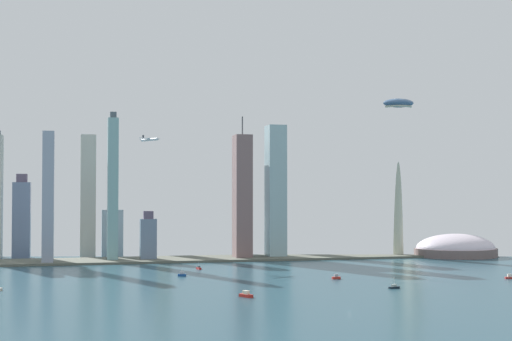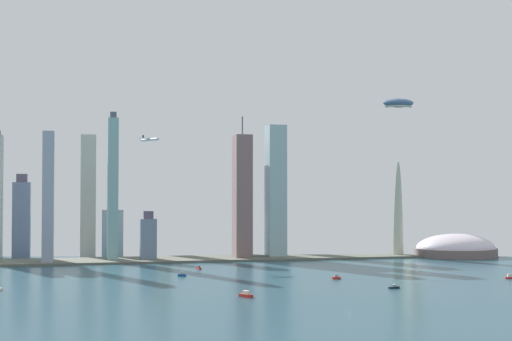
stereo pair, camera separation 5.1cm
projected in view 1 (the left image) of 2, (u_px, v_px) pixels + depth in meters
ground_plane at (349, 311)px, 529.30m from camera, size 6000.00×6000.00×0.00m
waterfront_pier at (224, 258)px, 954.96m from camera, size 716.27×79.14×2.64m
observation_tower at (397, 144)px, 1008.67m from camera, size 44.88×44.88×315.18m
stadium_dome at (454, 249)px, 1004.64m from camera, size 109.20×109.20×38.26m
skyscraper_0 at (148, 238)px, 932.42m from camera, size 19.65×13.82×60.76m
skyscraper_1 at (240, 202)px, 1008.08m from camera, size 23.71×20.03×144.09m
skyscraper_2 at (413, 198)px, 1091.70m from camera, size 18.28×24.00×158.30m
skyscraper_3 at (48, 198)px, 890.18m from camera, size 13.17×21.01×154.45m
skyscraper_4 at (113, 189)px, 925.07m from camera, size 12.58×18.53×180.65m
skyscraper_6 at (112, 233)px, 1000.04m from camera, size 27.41×12.00×60.89m
skyscraper_8 at (242, 197)px, 962.47m from camera, size 20.86×27.34×179.13m
skyscraper_9 at (88, 196)px, 984.13m from camera, size 19.46×13.59×157.88m
skyscraper_10 at (280, 194)px, 1060.83m from camera, size 23.45×24.74×163.11m
skyscraper_11 at (163, 202)px, 1019.56m from camera, size 21.99×16.12×144.85m
skyscraper_12 at (22, 218)px, 976.24m from camera, size 21.87×23.50×107.17m
skyscraper_13 at (276, 192)px, 980.28m from camera, size 22.83×27.52×169.42m
boat_0 at (336, 277)px, 732.98m from camera, size 8.54×3.65×4.73m
boat_1 at (199, 268)px, 828.84m from camera, size 4.30×10.66×8.50m
boat_2 at (510, 277)px, 735.65m from camera, size 9.09×5.18×4.60m
boat_4 at (394, 287)px, 659.16m from camera, size 10.79×6.82×10.33m
boat_5 at (182, 275)px, 757.63m from camera, size 8.38×4.61×7.63m
boat_6 at (246, 295)px, 603.46m from camera, size 9.71×13.43×5.16m
airplane at (150, 139)px, 966.86m from camera, size 28.01×30.86×8.40m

